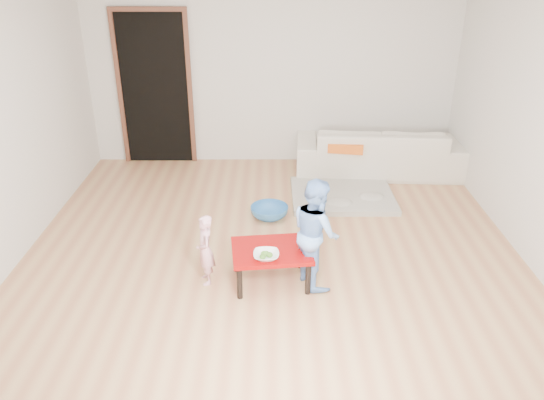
{
  "coord_description": "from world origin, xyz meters",
  "views": [
    {
      "loc": [
        0.0,
        -4.7,
        2.83
      ],
      "look_at": [
        0.0,
        -0.2,
        0.65
      ],
      "focal_mm": 35.0,
      "sensor_mm": 36.0,
      "label": 1
    }
  ],
  "objects_px": {
    "sofa": "(378,149)",
    "basin": "(269,212)",
    "bowl": "(266,256)",
    "child_pink": "(205,250)",
    "red_table": "(271,266)",
    "child_blue": "(316,232)"
  },
  "relations": [
    {
      "from": "sofa",
      "to": "basin",
      "type": "bearing_deg",
      "value": 45.94
    },
    {
      "from": "bowl",
      "to": "basin",
      "type": "height_order",
      "value": "bowl"
    },
    {
      "from": "bowl",
      "to": "child_pink",
      "type": "distance_m",
      "value": 0.58
    },
    {
      "from": "red_table",
      "to": "child_pink",
      "type": "relative_size",
      "value": 1.05
    },
    {
      "from": "child_blue",
      "to": "basin",
      "type": "height_order",
      "value": "child_blue"
    },
    {
      "from": "red_table",
      "to": "bowl",
      "type": "bearing_deg",
      "value": -105.99
    },
    {
      "from": "red_table",
      "to": "bowl",
      "type": "distance_m",
      "value": 0.26
    },
    {
      "from": "sofa",
      "to": "red_table",
      "type": "relative_size",
      "value": 3.11
    },
    {
      "from": "sofa",
      "to": "basin",
      "type": "distance_m",
      "value": 2.02
    },
    {
      "from": "child_pink",
      "to": "child_blue",
      "type": "distance_m",
      "value": 1.01
    },
    {
      "from": "sofa",
      "to": "child_blue",
      "type": "height_order",
      "value": "child_blue"
    },
    {
      "from": "sofa",
      "to": "red_table",
      "type": "distance_m",
      "value": 3.02
    },
    {
      "from": "sofa",
      "to": "red_table",
      "type": "xyz_separation_m",
      "value": [
        -1.45,
        -2.65,
        -0.14
      ]
    },
    {
      "from": "child_pink",
      "to": "basin",
      "type": "distance_m",
      "value": 1.43
    },
    {
      "from": "child_pink",
      "to": "child_blue",
      "type": "xyz_separation_m",
      "value": [
        0.99,
        0.02,
        0.17
      ]
    },
    {
      "from": "basin",
      "to": "red_table",
      "type": "bearing_deg",
      "value": -88.93
    },
    {
      "from": "red_table",
      "to": "child_blue",
      "type": "xyz_separation_m",
      "value": [
        0.4,
        0.02,
        0.34
      ]
    },
    {
      "from": "sofa",
      "to": "child_pink",
      "type": "xyz_separation_m",
      "value": [
        -2.04,
        -2.64,
        0.02
      ]
    },
    {
      "from": "red_table",
      "to": "basin",
      "type": "bearing_deg",
      "value": 91.07
    },
    {
      "from": "child_blue",
      "to": "basin",
      "type": "distance_m",
      "value": 1.4
    },
    {
      "from": "child_pink",
      "to": "red_table",
      "type": "bearing_deg",
      "value": 73.33
    },
    {
      "from": "child_blue",
      "to": "sofa",
      "type": "bearing_deg",
      "value": -42.22
    }
  ]
}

